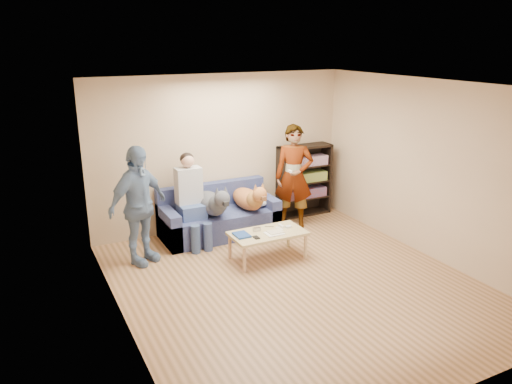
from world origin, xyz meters
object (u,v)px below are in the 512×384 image
person_seated (191,196)px  bookshelf (304,179)px  person_standing_left (138,206)px  notebook_blue (242,235)px  dog_gray (213,203)px  coffee_table (268,235)px  sofa (218,218)px  person_standing_right (294,177)px  dog_tan (250,198)px  camera_silver (257,229)px

person_seated → bookshelf: bearing=8.9°
person_seated → bookshelf: size_ratio=1.13×
person_standing_left → notebook_blue: 1.53m
dog_gray → coffee_table: 1.16m
sofa → coffee_table: sofa is taller
bookshelf → person_standing_right: bearing=-137.3°
person_standing_right → notebook_blue: person_standing_right is taller
dog_gray → bookshelf: 2.01m
person_seated → bookshelf: (2.30, 0.36, -0.09)m
dog_tan → dog_gray: bearing=177.6°
coffee_table → bookshelf: (1.52, 1.46, 0.31)m
coffee_table → bookshelf: 2.13m
coffee_table → person_seated: bearing=125.4°
bookshelf → dog_gray: bearing=-167.9°
sofa → dog_gray: dog_gray is taller
sofa → dog_tan: bearing=-24.1°
notebook_blue → person_standing_right: bearing=33.8°
dog_tan → notebook_blue: bearing=-121.9°
person_seated → coffee_table: person_seated is taller
person_seated → coffee_table: (0.78, -1.10, -0.40)m
dog_gray → bookshelf: size_ratio=0.96×
notebook_blue → person_seated: (-0.38, 1.05, 0.34)m
person_standing_right → person_standing_left: (-2.74, -0.29, -0.02)m
person_standing_left → dog_tan: 1.93m
person_standing_right → coffee_table: person_standing_right is taller
person_standing_right → sofa: (-1.32, 0.21, -0.61)m
sofa → bookshelf: (1.80, 0.23, 0.40)m
person_standing_right → notebook_blue: bearing=-114.1°
coffee_table → dog_gray: bearing=113.2°
person_standing_right → person_seated: person_standing_right is taller
coffee_table → camera_silver: bearing=135.0°
sofa → person_seated: 0.71m
person_standing_right → camera_silver: (-1.16, -0.89, -0.44)m
person_standing_right → coffee_table: bearing=-103.7°
sofa → coffee_table: (0.28, -1.22, 0.09)m
notebook_blue → dog_tan: (0.60, 0.96, 0.19)m
notebook_blue → dog_gray: bearing=92.6°
person_standing_right → camera_silver: 1.53m
person_seated → dog_tan: (0.98, -0.09, -0.15)m
notebook_blue → bookshelf: (1.92, 1.41, 0.25)m
person_standing_left → sofa: size_ratio=0.91×
camera_silver → dog_tan: 0.96m
camera_silver → coffee_table: size_ratio=0.10×
dog_gray → notebook_blue: bearing=-87.4°
person_standing_left → notebook_blue: person_standing_left is taller
camera_silver → person_seated: 1.22m
camera_silver → person_standing_right: bearing=37.6°
person_standing_right → coffee_table: size_ratio=1.61×
bookshelf → person_standing_left: bearing=-167.2°
sofa → dog_tan: 0.62m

